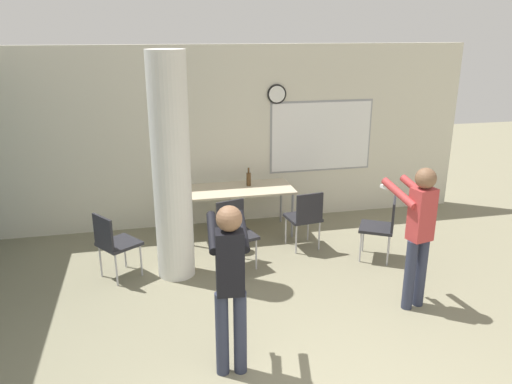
# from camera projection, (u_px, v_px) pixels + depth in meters

# --- Properties ---
(wall_back) EXTENTS (8.00, 0.15, 2.80)m
(wall_back) POSITION_uv_depth(u_px,v_px,m) (226.00, 137.00, 7.83)
(wall_back) COLOR beige
(wall_back) RESTS_ON ground_plane
(support_pillar) EXTENTS (0.47, 0.47, 2.80)m
(support_pillar) POSITION_uv_depth(u_px,v_px,m) (171.00, 169.00, 6.02)
(support_pillar) COLOR silver
(support_pillar) RESTS_ON ground_plane
(folding_table) EXTENTS (1.62, 0.76, 0.73)m
(folding_table) POSITION_uv_depth(u_px,v_px,m) (239.00, 191.00, 7.52)
(folding_table) COLOR beige
(folding_table) RESTS_ON ground_plane
(bottle_on_table) EXTENTS (0.07, 0.07, 0.28)m
(bottle_on_table) POSITION_uv_depth(u_px,v_px,m) (249.00, 179.00, 7.60)
(bottle_on_table) COLOR #4C3319
(bottle_on_table) RESTS_ON folding_table
(waste_bin) EXTENTS (0.25, 0.25, 0.33)m
(waste_bin) POSITION_uv_depth(u_px,v_px,m) (236.00, 240.00, 7.06)
(waste_bin) COLOR #B2B2B7
(waste_bin) RESTS_ON ground_plane
(chair_mid_room) EXTENTS (0.60, 0.60, 0.87)m
(chair_mid_room) POSITION_uv_depth(u_px,v_px,m) (382.00, 224.00, 6.71)
(chair_mid_room) COLOR #232328
(chair_mid_room) RESTS_ON ground_plane
(chair_near_pillar) EXTENTS (0.61, 0.61, 0.87)m
(chair_near_pillar) POSITION_uv_depth(u_px,v_px,m) (114.00, 241.00, 6.18)
(chair_near_pillar) COLOR #232328
(chair_near_pillar) RESTS_ON ground_plane
(chair_table_front) EXTENTS (0.55, 0.55, 0.87)m
(chair_table_front) POSITION_uv_depth(u_px,v_px,m) (235.00, 229.00, 6.54)
(chair_table_front) COLOR #232328
(chair_table_front) RESTS_ON ground_plane
(chair_table_right) EXTENTS (0.50, 0.50, 0.87)m
(chair_table_right) POSITION_uv_depth(u_px,v_px,m) (305.00, 215.00, 7.03)
(chair_table_right) COLOR #232328
(chair_table_right) RESTS_ON ground_plane
(person_playing_side) EXTENTS (0.46, 0.64, 1.64)m
(person_playing_side) POSITION_uv_depth(u_px,v_px,m) (419.00, 227.00, 5.42)
(person_playing_side) COLOR #2D3347
(person_playing_side) RESTS_ON ground_plane
(person_playing_front) EXTENTS (0.39, 0.65, 1.63)m
(person_playing_front) POSITION_uv_depth(u_px,v_px,m) (230.00, 277.00, 4.34)
(person_playing_front) COLOR #2D3347
(person_playing_front) RESTS_ON ground_plane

